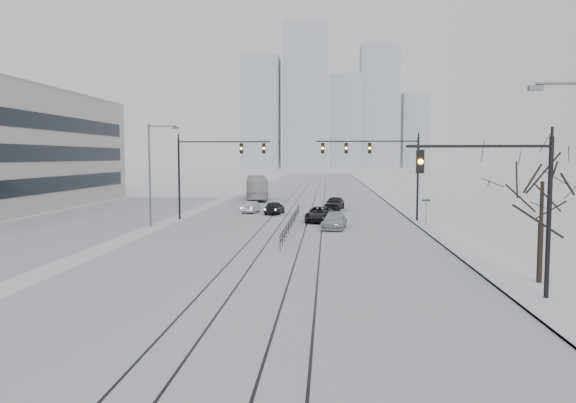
{
  "coord_description": "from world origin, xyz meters",
  "views": [
    {
      "loc": [
        3.08,
        -18.21,
        6.16
      ],
      "look_at": [
        0.47,
        18.62,
        3.2
      ],
      "focal_mm": 35.0,
      "sensor_mm": 36.0,
      "label": 1
    }
  ],
  "objects_px": {
    "sedan_sb_inner": "(274,208)",
    "sedan_nb_front": "(319,215)",
    "traffic_mast_near": "(510,195)",
    "sedan_nb_right": "(334,221)",
    "bare_tree": "(542,192)",
    "box_truck": "(257,188)",
    "sedan_nb_far": "(335,203)",
    "sedan_sb_outer": "(251,207)"
  },
  "relations": [
    {
      "from": "sedan_sb_inner",
      "to": "sedan_nb_front",
      "type": "distance_m",
      "value": 8.4
    },
    {
      "from": "traffic_mast_near",
      "to": "sedan_nb_right",
      "type": "height_order",
      "value": "traffic_mast_near"
    },
    {
      "from": "bare_tree",
      "to": "box_truck",
      "type": "distance_m",
      "value": 55.73
    },
    {
      "from": "box_truck",
      "to": "bare_tree",
      "type": "bearing_deg",
      "value": 103.35
    },
    {
      "from": "sedan_sb_inner",
      "to": "box_truck",
      "type": "height_order",
      "value": "box_truck"
    },
    {
      "from": "sedan_nb_front",
      "to": "sedan_nb_right",
      "type": "relative_size",
      "value": 1.09
    },
    {
      "from": "sedan_nb_front",
      "to": "sedan_nb_far",
      "type": "distance_m",
      "value": 12.46
    },
    {
      "from": "bare_tree",
      "to": "traffic_mast_near",
      "type": "bearing_deg",
      "value": -128.76
    },
    {
      "from": "traffic_mast_near",
      "to": "sedan_nb_front",
      "type": "xyz_separation_m",
      "value": [
        -8.48,
        28.52,
        -3.86
      ]
    },
    {
      "from": "traffic_mast_near",
      "to": "sedan_sb_inner",
      "type": "height_order",
      "value": "traffic_mast_near"
    },
    {
      "from": "sedan_sb_outer",
      "to": "sedan_nb_right",
      "type": "bearing_deg",
      "value": 131.66
    },
    {
      "from": "box_truck",
      "to": "sedan_sb_inner",
      "type": "bearing_deg",
      "value": 94.71
    },
    {
      "from": "sedan_sb_outer",
      "to": "sedan_nb_far",
      "type": "height_order",
      "value": "sedan_nb_far"
    },
    {
      "from": "sedan_sb_outer",
      "to": "sedan_nb_far",
      "type": "distance_m",
      "value": 10.13
    },
    {
      "from": "sedan_nb_right",
      "to": "box_truck",
      "type": "height_order",
      "value": "box_truck"
    },
    {
      "from": "traffic_mast_near",
      "to": "sedan_nb_right",
      "type": "distance_m",
      "value": 24.86
    },
    {
      "from": "traffic_mast_near",
      "to": "sedan_sb_inner",
      "type": "distance_m",
      "value": 37.98
    },
    {
      "from": "sedan_nb_far",
      "to": "sedan_sb_inner",
      "type": "bearing_deg",
      "value": -128.73
    },
    {
      "from": "sedan_nb_front",
      "to": "sedan_sb_inner",
      "type": "bearing_deg",
      "value": 131.01
    },
    {
      "from": "traffic_mast_near",
      "to": "box_truck",
      "type": "relative_size",
      "value": 0.57
    },
    {
      "from": "traffic_mast_near",
      "to": "sedan_nb_far",
      "type": "distance_m",
      "value": 41.62
    },
    {
      "from": "bare_tree",
      "to": "sedan_sb_inner",
      "type": "bearing_deg",
      "value": 116.04
    },
    {
      "from": "bare_tree",
      "to": "sedan_sb_inner",
      "type": "height_order",
      "value": "bare_tree"
    },
    {
      "from": "sedan_sb_inner",
      "to": "box_truck",
      "type": "xyz_separation_m",
      "value": [
        -4.37,
        19.54,
        1.0
      ]
    },
    {
      "from": "sedan_nb_right",
      "to": "sedan_nb_front",
      "type": "bearing_deg",
      "value": 111.86
    },
    {
      "from": "bare_tree",
      "to": "sedan_nb_far",
      "type": "bearing_deg",
      "value": 103.81
    },
    {
      "from": "sedan_nb_right",
      "to": "traffic_mast_near",
      "type": "bearing_deg",
      "value": -66.41
    },
    {
      "from": "sedan_nb_front",
      "to": "box_truck",
      "type": "relative_size",
      "value": 0.42
    },
    {
      "from": "bare_tree",
      "to": "box_truck",
      "type": "relative_size",
      "value": 0.5
    },
    {
      "from": "bare_tree",
      "to": "sedan_nb_right",
      "type": "relative_size",
      "value": 1.31
    },
    {
      "from": "bare_tree",
      "to": "sedan_nb_right",
      "type": "height_order",
      "value": "bare_tree"
    },
    {
      "from": "traffic_mast_near",
      "to": "bare_tree",
      "type": "xyz_separation_m",
      "value": [
        2.41,
        3.0,
        -0.07
      ]
    },
    {
      "from": "bare_tree",
      "to": "sedan_nb_far",
      "type": "height_order",
      "value": "bare_tree"
    },
    {
      "from": "sedan_sb_inner",
      "to": "box_truck",
      "type": "distance_m",
      "value": 20.05
    },
    {
      "from": "traffic_mast_near",
      "to": "sedan_nb_front",
      "type": "bearing_deg",
      "value": 106.56
    },
    {
      "from": "sedan_nb_front",
      "to": "sedan_nb_far",
      "type": "xyz_separation_m",
      "value": [
        1.58,
        12.35,
        0.06
      ]
    },
    {
      "from": "sedan_nb_front",
      "to": "box_truck",
      "type": "height_order",
      "value": "box_truck"
    },
    {
      "from": "traffic_mast_near",
      "to": "sedan_sb_outer",
      "type": "height_order",
      "value": "traffic_mast_near"
    },
    {
      "from": "bare_tree",
      "to": "box_truck",
      "type": "xyz_separation_m",
      "value": [
        -20.17,
        51.87,
        -2.79
      ]
    },
    {
      "from": "sedan_nb_front",
      "to": "sedan_nb_right",
      "type": "height_order",
      "value": "sedan_nb_front"
    },
    {
      "from": "bare_tree",
      "to": "sedan_sb_outer",
      "type": "distance_m",
      "value": 38.46
    },
    {
      "from": "sedan_nb_front",
      "to": "box_truck",
      "type": "xyz_separation_m",
      "value": [
        -9.28,
        26.36,
        0.99
      ]
    }
  ]
}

